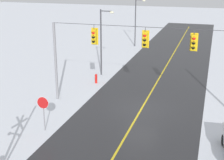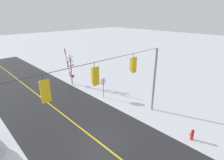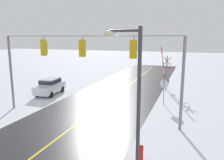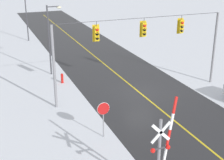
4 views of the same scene
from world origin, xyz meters
The scene contains 9 objects.
ground_plane centered at (0.00, 0.00, 0.00)m, with size 160.00×160.00×0.00m, color silver.
road_asphalt centered at (0.00, 6.00, 0.00)m, with size 9.00×80.00×0.01m, color #28282B.
lane_centre_line centered at (0.00, 6.00, 0.01)m, with size 0.14×72.00×0.01m, color gold.
signal_span centered at (-0.03, -0.01, 4.25)m, with size 14.20×0.47×6.22m.
stop_sign centered at (-5.25, -5.40, 1.71)m, with size 0.80×0.09×2.35m.
railroad_crossing centered at (-4.75, -11.37, 2.32)m, with size 1.24×0.31×4.96m.
parked_car_white centered at (6.79, -5.14, 0.95)m, with size 2.15×4.32×1.74m.
streetlamp_near centered at (-5.59, 7.43, 3.92)m, with size 1.39×0.28×6.50m.
fire_hydrant centered at (-5.38, 4.76, 0.47)m, with size 0.24×0.31×0.88m.
Camera 3 is at (-7.48, 14.97, 6.15)m, focal length 36.12 mm.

